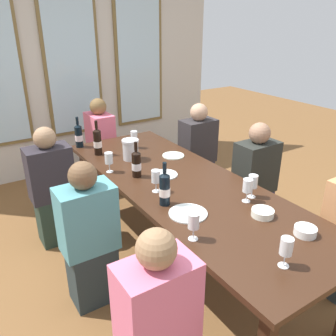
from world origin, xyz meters
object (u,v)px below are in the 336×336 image
(tasting_bowl_0, at_px, (263,213))
(wine_glass_4, at_px, (156,177))
(white_plate_0, at_px, (188,213))
(wine_bottle_1, at_px, (79,136))
(white_plate_1, at_px, (165,175))
(white_plate_2, at_px, (173,156))
(wine_glass_1, at_px, (253,182))
(seated_person_2, at_px, (89,239))
(seated_person_6, at_px, (101,147))
(tasting_bowl_1, at_px, (305,231))
(seated_person_1, at_px, (197,155))
(wine_glass_3, at_px, (194,222))
(wine_bottle_2, at_px, (165,189))
(wine_bottle_0, at_px, (98,142))
(wine_glass_6, at_px, (134,137))
(wine_glass_5, at_px, (286,247))
(seated_person_4, at_px, (158,330))
(metal_pitcher, at_px, (131,149))
(seated_person_3, at_px, (255,184))
(seated_person_0, at_px, (52,190))
(wine_glass_0, at_px, (109,159))
(dining_table, at_px, (183,191))
(wine_glass_2, at_px, (248,187))

(tasting_bowl_0, distance_m, wine_glass_4, 0.81)
(white_plate_0, height_order, wine_bottle_1, wine_bottle_1)
(white_plate_1, xyz_separation_m, white_plate_2, (0.30, 0.32, 0.00))
(wine_glass_1, height_order, seated_person_2, seated_person_2)
(white_plate_1, relative_size, seated_person_6, 0.19)
(wine_glass_1, bearing_deg, tasting_bowl_1, -98.57)
(seated_person_1, bearing_deg, seated_person_6, 134.54)
(white_plate_2, xyz_separation_m, wine_glass_3, (-0.65, -1.18, 0.12))
(wine_glass_3, bearing_deg, white_plate_1, 68.07)
(wine_bottle_1, bearing_deg, white_plate_1, -71.30)
(white_plate_2, bearing_deg, wine_bottle_2, -127.35)
(white_plate_0, bearing_deg, white_plate_1, 71.58)
(wine_bottle_0, bearing_deg, seated_person_6, 66.44)
(wine_glass_6, distance_m, seated_person_2, 1.33)
(wine_bottle_1, xyz_separation_m, wine_glass_5, (0.27, -2.37, 0.00))
(white_plate_1, xyz_separation_m, seated_person_4, (-0.77, -1.15, -0.22))
(metal_pitcher, bearing_deg, seated_person_3, -36.65)
(wine_bottle_0, xyz_separation_m, wine_bottle_2, (0.02, -1.16, -0.01))
(white_plate_0, relative_size, seated_person_4, 0.23)
(metal_pitcher, bearing_deg, seated_person_0, 163.28)
(white_plate_2, distance_m, seated_person_3, 0.80)
(wine_glass_6, bearing_deg, wine_glass_4, -108.41)
(white_plate_2, bearing_deg, wine_glass_3, -118.62)
(seated_person_2, bearing_deg, white_plate_2, 27.25)
(wine_glass_5, xyz_separation_m, seated_person_4, (-0.68, 0.17, -0.34))
(wine_bottle_0, height_order, wine_bottle_1, wine_bottle_0)
(tasting_bowl_0, relative_size, wine_glass_3, 0.85)
(wine_bottle_2, distance_m, seated_person_2, 0.64)
(wine_bottle_1, xyz_separation_m, wine_glass_0, (-0.00, -0.74, -0.00))
(tasting_bowl_0, relative_size, seated_person_0, 0.13)
(wine_glass_5, height_order, seated_person_6, seated_person_6)
(dining_table, xyz_separation_m, wine_glass_0, (-0.40, 0.53, 0.18))
(wine_bottle_0, xyz_separation_m, tasting_bowl_1, (0.53, -1.94, -0.10))
(wine_glass_2, bearing_deg, wine_glass_5, -118.53)
(wine_bottle_0, relative_size, wine_glass_1, 1.91)
(tasting_bowl_0, xyz_separation_m, wine_glass_2, (0.05, 0.20, 0.09))
(seated_person_0, bearing_deg, wine_glass_2, -53.46)
(wine_glass_3, height_order, seated_person_1, seated_person_1)
(wine_glass_5, height_order, wine_glass_6, same)
(dining_table, height_order, wine_glass_6, wine_glass_6)
(metal_pitcher, bearing_deg, wine_glass_5, -90.49)
(wine_bottle_1, relative_size, wine_glass_2, 1.78)
(metal_pitcher, xyz_separation_m, wine_glass_6, (0.17, 0.26, 0.02))
(white_plate_2, relative_size, wine_glass_0, 1.19)
(tasting_bowl_1, distance_m, seated_person_1, 1.96)
(wine_glass_1, relative_size, wine_glass_6, 1.00)
(wine_glass_0, height_order, seated_person_0, seated_person_0)
(wine_glass_1, xyz_separation_m, seated_person_6, (-0.29, 2.15, -0.34))
(wine_glass_3, bearing_deg, wine_glass_6, 74.35)
(wine_glass_1, height_order, wine_glass_6, same)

